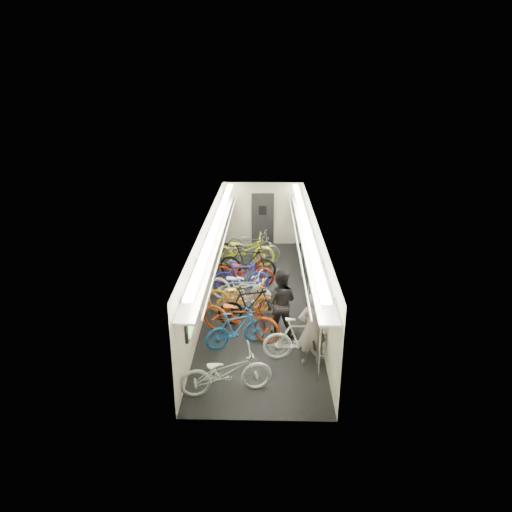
# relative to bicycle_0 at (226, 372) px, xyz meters

# --- Properties ---
(train_car_shell) EXTENTS (10.00, 10.00, 10.00)m
(train_car_shell) POSITION_rel_bicycle_0_xyz_m (0.26, 4.90, 1.17)
(train_car_shell) COLOR black
(train_car_shell) RESTS_ON ground
(bicycle_0) EXTENTS (1.96, 1.06, 0.98)m
(bicycle_0) POSITION_rel_bicycle_0_xyz_m (0.00, 0.00, 0.00)
(bicycle_0) COLOR silver
(bicycle_0) RESTS_ON ground
(bicycle_1) EXTENTS (1.59, 1.00, 0.93)m
(bicycle_1) POSITION_rel_bicycle_0_xyz_m (0.10, 1.74, -0.03)
(bicycle_1) COLOR #1A57A1
(bicycle_1) RESTS_ON ground
(bicycle_2) EXTENTS (2.24, 1.53, 1.11)m
(bicycle_2) POSITION_rel_bicycle_0_xyz_m (0.16, 2.16, 0.07)
(bicycle_2) COLOR #993010
(bicycle_2) RESTS_ON ground
(bicycle_3) EXTENTS (1.79, 0.93, 1.03)m
(bicycle_3) POSITION_rel_bicycle_0_xyz_m (0.38, 2.90, 0.03)
(bicycle_3) COLOR black
(bicycle_3) RESTS_ON ground
(bicycle_4) EXTENTS (2.16, 1.26, 1.07)m
(bicycle_4) POSITION_rel_bicycle_0_xyz_m (0.16, 3.23, 0.05)
(bicycle_4) COLOR orange
(bicycle_4) RESTS_ON ground
(bicycle_5) EXTENTS (1.69, 0.89, 0.98)m
(bicycle_5) POSITION_rel_bicycle_0_xyz_m (0.32, 3.52, 0.00)
(bicycle_5) COLOR silver
(bicycle_5) RESTS_ON ground
(bicycle_6) EXTENTS (2.07, 1.44, 1.03)m
(bicycle_6) POSITION_rel_bicycle_0_xyz_m (0.06, 4.00, 0.03)
(bicycle_6) COLOR #B9B9BE
(bicycle_6) RESTS_ON ground
(bicycle_7) EXTENTS (1.67, 0.52, 0.99)m
(bicycle_7) POSITION_rel_bicycle_0_xyz_m (0.04, 4.78, 0.01)
(bicycle_7) COLOR #192696
(bicycle_7) RESTS_ON ground
(bicycle_8) EXTENTS (1.93, 0.79, 0.99)m
(bicycle_8) POSITION_rel_bicycle_0_xyz_m (0.08, 5.18, 0.01)
(bicycle_8) COLOR maroon
(bicycle_8) RESTS_ON ground
(bicycle_9) EXTENTS (1.92, 0.85, 1.11)m
(bicycle_9) POSITION_rel_bicycle_0_xyz_m (0.19, 5.77, 0.07)
(bicycle_9) COLOR black
(bicycle_9) RESTS_ON ground
(bicycle_10) EXTENTS (2.16, 0.82, 1.12)m
(bicycle_10) POSITION_rel_bicycle_0_xyz_m (-0.01, 6.87, 0.07)
(bicycle_10) COLOR yellow
(bicycle_10) RESTS_ON ground
(bicycle_11) EXTENTS (1.76, 0.54, 1.05)m
(bicycle_11) POSITION_rel_bicycle_0_xyz_m (1.59, 1.23, 0.04)
(bicycle_11) COLOR white
(bicycle_11) RESTS_ON ground
(bicycle_12) EXTENTS (2.09, 1.04, 1.05)m
(bicycle_12) POSITION_rel_bicycle_0_xyz_m (0.27, 6.93, 0.04)
(bicycle_12) COLOR #59595D
(bicycle_12) RESTS_ON ground
(bicycle_14) EXTENTS (1.91, 1.16, 0.95)m
(bicycle_14) POSITION_rel_bicycle_0_xyz_m (0.22, 7.87, -0.02)
(bicycle_14) COLOR slate
(bicycle_14) RESTS_ON ground
(passenger_near) EXTENTS (0.69, 0.50, 1.73)m
(passenger_near) POSITION_rel_bicycle_0_xyz_m (1.79, 1.10, 0.38)
(passenger_near) COLOR gray
(passenger_near) RESTS_ON ground
(passenger_mid) EXTENTS (0.96, 0.81, 1.73)m
(passenger_mid) POSITION_rel_bicycle_0_xyz_m (1.13, 2.34, 0.38)
(passenger_mid) COLOR black
(passenger_mid) RESTS_ON ground
(backpack) EXTENTS (0.28, 0.17, 0.38)m
(backpack) POSITION_rel_bicycle_0_xyz_m (2.16, 1.37, 0.79)
(backpack) COLOR #B02F11
(backpack) RESTS_ON passenger_near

